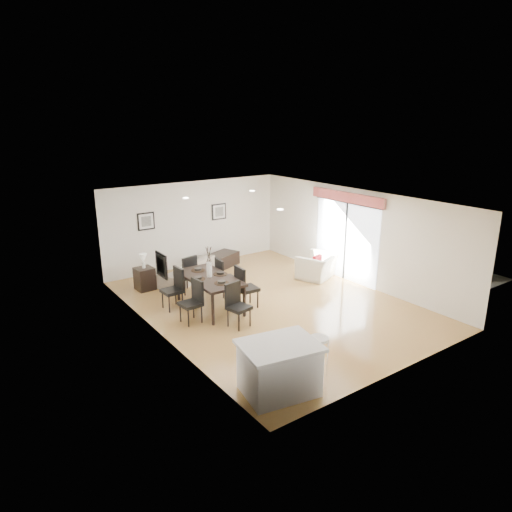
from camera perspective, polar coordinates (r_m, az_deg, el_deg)
ground at (r=11.77m, az=1.73°, el=-5.98°), size 8.00×8.00×0.00m
wall_back at (r=14.60m, az=-7.73°, el=3.98°), size 6.00×0.04×2.70m
wall_front at (r=8.65m, az=18.04°, el=-5.85°), size 6.00×0.04×2.70m
wall_left at (r=9.88m, az=-12.26°, el=-2.53°), size 0.04×8.00×2.70m
wall_right at (r=13.27m, az=12.20°, el=2.46°), size 0.04×8.00×2.70m
ceiling at (r=11.00m, az=1.85°, el=7.09°), size 6.00×8.00×0.02m
sofa at (r=13.50m, az=-8.53°, el=-1.71°), size 2.26×1.62×0.62m
armchair at (r=13.62m, az=7.65°, el=-1.29°), size 1.38×1.30×0.71m
courtyard_plant_a at (r=15.05m, az=21.48°, el=-0.74°), size 0.61×0.54×0.63m
courtyard_plant_b at (r=16.22m, az=16.78°, el=0.91°), size 0.35×0.35×0.62m
dining_table at (r=11.32m, az=-5.83°, el=-2.98°), size 1.03×2.00×0.82m
dining_chair_wnear at (r=10.67m, az=-7.79°, el=-5.31°), size 0.49×0.49×1.02m
dining_chair_wfar at (r=11.49m, az=-10.09°, el=-3.70°), size 0.48×0.48×1.04m
dining_chair_enear at (r=11.32m, az=-1.51°, el=-3.63°), size 0.52×0.52×1.08m
dining_chair_efar at (r=12.12m, az=-4.11°, el=-2.41°), size 0.51×0.51×1.03m
dining_chair_head at (r=10.39m, az=-2.50°, el=-5.79°), size 0.53×0.53×1.02m
dining_chair_foot at (r=12.40m, az=-8.56°, el=-2.04°), size 0.55×0.55×1.05m
vase at (r=11.19m, az=-5.89°, el=-1.05°), size 0.99×1.52×0.77m
coffee_table at (r=14.66m, az=-4.23°, el=-0.47°), size 1.21×0.97×0.42m
side_table at (r=12.97m, az=-13.74°, el=-2.77°), size 0.50×0.50×0.63m
table_lamp at (r=12.80m, az=-13.92°, el=-0.35°), size 0.21×0.21×0.40m
cushion at (r=13.42m, az=7.66°, el=-0.61°), size 0.34×0.17×0.33m
kitchen_island at (r=8.05m, az=2.92°, el=-13.79°), size 1.48×1.23×0.92m
bar_stool at (r=8.48m, az=7.88°, el=-10.71°), size 0.35×0.35×0.77m
framed_print_back_left at (r=13.86m, az=-13.58°, el=4.25°), size 0.52×0.04×0.52m
framed_print_back_right at (r=14.94m, az=-4.65°, el=5.55°), size 0.52×0.04×0.52m
framed_print_left_wall at (r=9.62m, az=-11.73°, el=-1.14°), size 0.04×0.52×0.52m
sliding_door at (r=13.37m, az=11.21°, el=4.01°), size 0.12×2.70×2.57m
courtyard at (r=16.29m, az=17.48°, el=3.16°), size 6.00×6.00×2.00m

